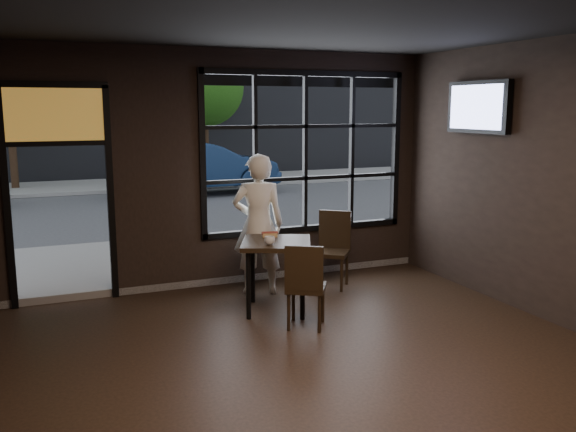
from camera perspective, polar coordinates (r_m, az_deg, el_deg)
name	(u,v)px	position (r m, az deg, el deg)	size (l,w,h in m)	color
floor	(342,390)	(5.57, 5.05, -15.91)	(6.00, 7.00, 0.02)	black
ceiling	(348,6)	(5.06, 5.65, 18.95)	(6.00, 7.00, 0.02)	black
window_frame	(305,152)	(8.70, 1.60, 5.97)	(3.06, 0.12, 2.28)	black
stained_transom	(55,114)	(7.93, -21.00, 8.89)	(1.20, 0.06, 0.70)	orange
street_asphalt	(93,163)	(28.62, -17.76, 4.72)	(60.00, 41.00, 0.04)	#545456
cafe_table	(277,276)	(7.36, -1.08, -5.61)	(0.80, 0.80, 0.87)	black
chair_near	(306,285)	(6.82, 1.71, -6.45)	(0.42, 0.42, 0.97)	black
chair_window	(331,250)	(8.31, 4.09, -3.21)	(0.45, 0.45, 1.03)	black
man	(258,224)	(7.95, -2.80, -0.79)	(0.67, 0.44, 1.85)	white
hotdog	(270,235)	(7.46, -1.72, -1.76)	(0.20, 0.08, 0.06)	tan
cup	(270,241)	(7.05, -1.74, -2.31)	(0.12, 0.12, 0.10)	silver
tv	(478,107)	(8.27, 17.38, 9.70)	(0.13, 1.14, 0.66)	black
navy_car	(203,166)	(17.35, -7.96, 4.61)	(1.47, 4.22, 1.39)	#152A4C
tree_left	(7,84)	(19.58, -24.77, 11.18)	(2.58, 2.58, 4.41)	#332114
tree_right	(204,87)	(20.30, -7.84, 11.83)	(2.56, 2.56, 4.36)	#332114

